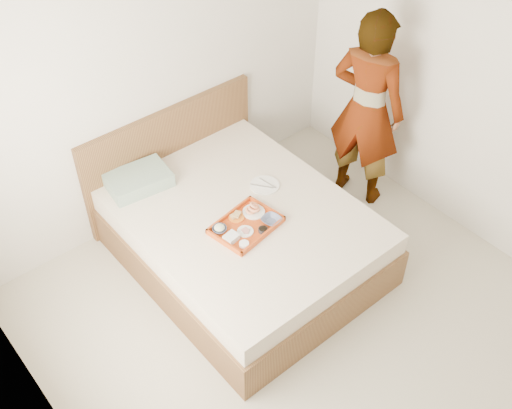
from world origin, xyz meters
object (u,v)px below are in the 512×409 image
Objects in this scene: dinner_plate at (265,185)px; person at (367,110)px; bed at (243,236)px; tray at (246,225)px.

dinner_plate is 0.13× the size of person.
bed is 1.46m from person.
bed is at bearing -159.40° from dinner_plate.
tray is 0.28× the size of person.
person is (1.00, -0.12, 0.35)m from dinner_plate.
bed is at bearing 51.02° from tray.
dinner_plate reaches higher than bed.
person is at bearing -3.18° from tray.
tray is (-0.08, -0.14, 0.29)m from bed.
dinner_plate is 1.06m from person.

